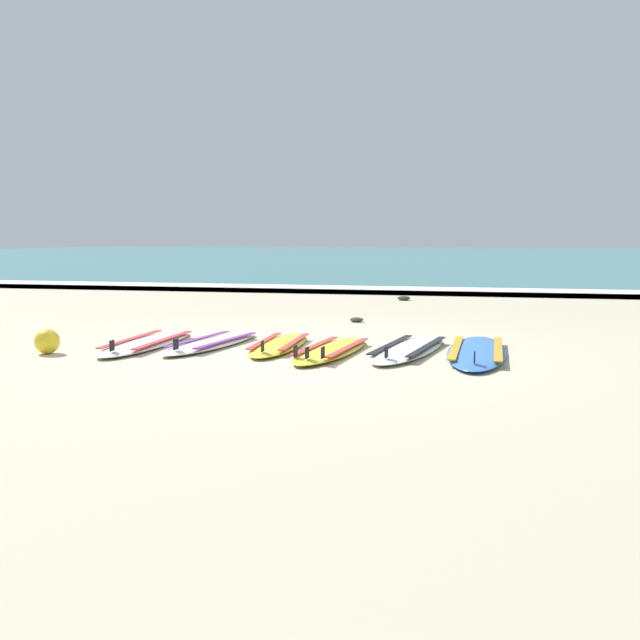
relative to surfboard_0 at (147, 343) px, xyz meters
name	(u,v)px	position (x,y,z in m)	size (l,w,h in m)	color
ground_plane	(297,352)	(1.76, -0.04, -0.04)	(80.00, 80.00, 0.00)	#C1B599
sea	(461,256)	(1.76, 37.90, 0.01)	(80.00, 60.00, 0.10)	teal
wave_foam_strip	(398,291)	(1.76, 8.47, 0.02)	(80.00, 1.16, 0.11)	white
surfboard_0	(147,343)	(0.00, 0.00, 0.00)	(0.60, 2.19, 0.18)	silver
surfboard_1	(212,343)	(0.72, 0.15, 0.00)	(0.75, 2.03, 0.18)	silver
surfboard_2	(279,345)	(1.49, 0.20, 0.00)	(0.58, 1.93, 0.18)	yellow
surfboard_3	(332,350)	(2.14, -0.07, 0.00)	(0.68, 2.06, 0.18)	yellow
surfboard_4	(409,349)	(2.93, 0.20, 0.00)	(0.85, 2.25, 0.18)	white
surfboard_5	(477,352)	(3.64, 0.17, 0.00)	(0.61, 2.40, 0.18)	#3875CC
beach_ball	(47,341)	(-0.77, -0.77, 0.10)	(0.26, 0.26, 0.26)	yellow
seaweed_clump_near_shoreline	(404,298)	(2.10, 6.67, 0.01)	(0.25, 0.20, 0.09)	#384723
seaweed_clump_mid_sand	(357,320)	(1.87, 2.86, 0.00)	(0.20, 0.16, 0.07)	#384723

